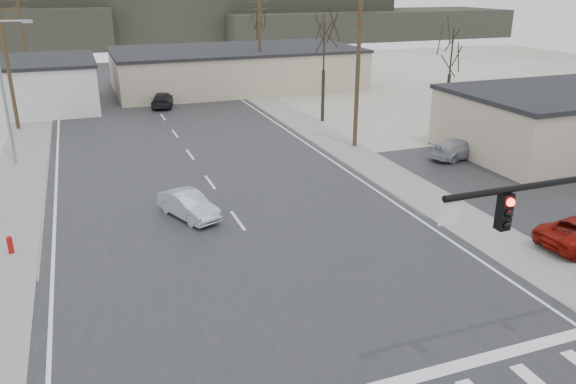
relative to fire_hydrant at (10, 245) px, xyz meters
name	(u,v)px	position (x,y,z in m)	size (l,w,h in m)	color
ground	(296,303)	(10.20, -8.00, -0.45)	(140.00, 140.00, 0.00)	silver
main_road	(206,177)	(10.20, 7.00, -0.43)	(18.00, 110.00, 0.05)	#252628
cross_road	(296,302)	(10.20, -8.00, -0.43)	(90.00, 10.00, 0.04)	#252628
sidewalk_left	(21,172)	(-0.40, 12.00, -0.42)	(3.00, 90.00, 0.06)	gray
sidewalk_right	(331,140)	(20.80, 12.00, -0.42)	(3.00, 90.00, 0.06)	gray
fire_hydrant	(10,245)	(0.00, 0.00, 0.00)	(0.24, 0.24, 0.87)	#A50C0C
building_right_far	(236,68)	(20.20, 36.00, 1.70)	(26.30, 14.30, 4.30)	tan
building_lot	(559,121)	(34.20, 4.00, 1.71)	(14.30, 10.30, 4.30)	tan
upole_left_c	(7,63)	(-1.30, 24.00, 4.77)	(2.20, 0.30, 10.00)	#463420
upole_left_d	(24,39)	(-1.30, 44.00, 4.77)	(2.20, 0.30, 10.00)	#463420
upole_right_a	(358,73)	(21.70, 10.00, 4.77)	(2.20, 0.30, 10.00)	#463420
upole_right_b	(260,42)	(21.70, 32.00, 4.77)	(2.20, 0.30, 10.00)	#463420
streetlight_main	(6,85)	(-0.60, 14.00, 4.64)	(2.40, 0.25, 9.00)	gray
tree_right_mid	(324,49)	(22.70, 18.00, 5.48)	(3.74, 3.74, 8.33)	#2D211B
tree_right_far	(257,29)	(25.20, 44.00, 5.13)	(3.52, 3.52, 7.84)	#2D211B
tree_lot	(452,55)	(32.20, 14.00, 5.13)	(3.52, 3.52, 7.84)	#2D211B
hill_center	(188,18)	(25.20, 88.00, 4.05)	(80.00, 18.00, 9.00)	#333026
hill_right	(364,24)	(60.20, 82.00, 2.30)	(60.00, 18.00, 5.50)	#333026
sedan_crossing	(188,205)	(8.04, 1.29, 0.23)	(1.36, 3.89, 1.28)	#9FA5A9
car_far_a	(163,100)	(10.91, 28.37, 0.26)	(1.86, 4.57, 1.33)	black
car_far_b	(131,80)	(9.27, 41.11, 0.22)	(1.48, 3.68, 1.25)	black
car_parked_silver	(458,149)	(26.84, 5.00, 0.21)	(1.77, 4.34, 1.26)	#989CA2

